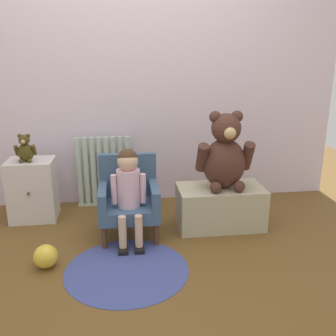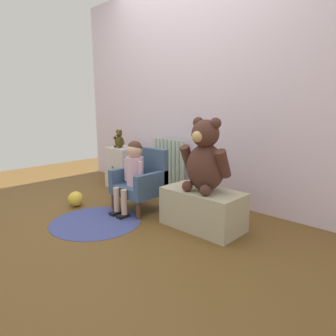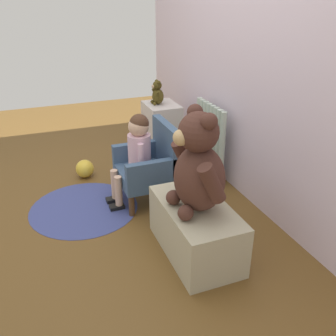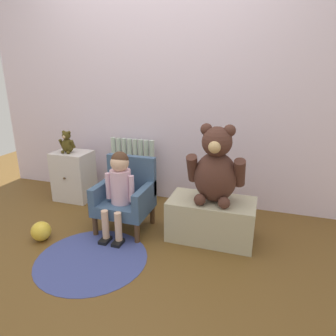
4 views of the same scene
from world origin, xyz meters
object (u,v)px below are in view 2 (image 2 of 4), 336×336
Objects in this scene: child_armchair at (142,181)px; toy_ball at (76,199)px; large_teddy_bear at (205,159)px; small_teddy_bear at (119,140)px; low_bench at (203,209)px; floor_rug at (96,222)px; small_dresser at (123,168)px; radiator at (168,167)px; child_figure at (133,167)px.

child_armchair is 3.89× the size of toy_ball.
large_teddy_bear reaches higher than small_teddy_bear.
floor_rug is (-0.77, -0.57, -0.16)m from low_bench.
large_teddy_bear is 1.13m from floor_rug.
child_armchair is 0.76× the size of floor_rug.
small_teddy_bear is at bearing 168.58° from large_teddy_bear.
small_dresser is at bearing 167.40° from low_bench.
small_teddy_bear is (-0.02, -0.03, 0.36)m from small_dresser.
child_armchair is at bearing -71.02° from radiator.
child_figure is at bearing 85.27° from floor_rug.
small_teddy_bear is (-0.60, -0.26, 0.29)m from radiator.
radiator is 0.92× the size of child_figure.
low_bench is at bearing 11.48° from child_figure.
toy_ball is (0.23, -0.80, -0.18)m from small_dresser.
small_teddy_bear is 1.32m from floor_rug.
child_figure is 0.94m from small_teddy_bear.
radiator is 0.71m from small_teddy_bear.
large_teddy_bear reaches higher than toy_ball.
small_dresser is 0.86m from toy_ball.
radiator reaches higher than toy_ball.
large_teddy_bear is 2.69× the size of small_teddy_bear.
floor_rug is (-0.03, -0.42, -0.45)m from child_figure.
low_bench is 4.34× the size of toy_ball.
toy_ball reaches higher than floor_rug.
small_teddy_bear is at bearing 168.68° from low_bench.
low_bench is 1.63m from small_teddy_bear.
radiator is 1.06× the size of large_teddy_bear.
large_teddy_bear is (1.54, -0.35, 0.34)m from small_dresser.
child_figure is (-0.00, -0.11, 0.16)m from child_armchair.
small_teddy_bear is at bearing 131.35° from floor_rug.
small_dresser is 1.56m from low_bench.
child_figure is at bearing -168.52° from low_bench.
toy_ball is (-1.29, -0.46, -0.09)m from low_bench.
child_armchair is 2.70× the size of small_teddy_bear.
low_bench is 1.37m from toy_ball.
small_teddy_bear is 0.28× the size of floor_rug.
large_teddy_bear reaches higher than low_bench.
radiator is 0.95× the size of low_bench.
low_bench is at bearing 3.26° from child_armchair.
child_figure is at bearing -169.24° from large_teddy_bear.
child_figure is 1.15× the size of large_teddy_bear.
floor_rug is (0.17, -1.13, -0.32)m from radiator.
floor_rug is 5.15× the size of toy_ball.
low_bench is 0.97m from floor_rug.
small_teddy_bear is (-0.81, 0.46, 0.16)m from child_figure.
small_dresser is 0.84× the size of child_armchair.
large_teddy_bear is at bearing -12.68° from small_dresser.
low_bench is (0.73, 0.04, -0.13)m from child_armchair.
child_armchair is at bearing -177.30° from large_teddy_bear.
child_figure is at bearing -90.00° from child_armchair.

